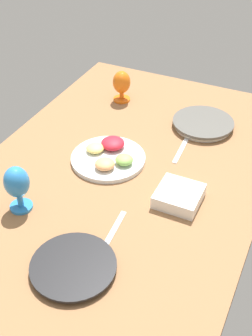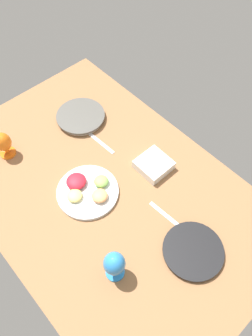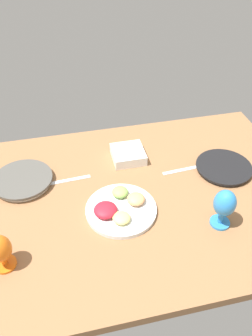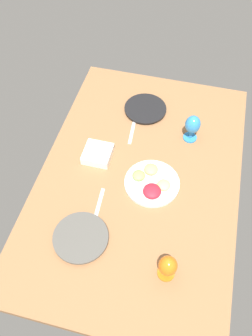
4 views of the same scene
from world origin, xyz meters
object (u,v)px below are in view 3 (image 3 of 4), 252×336
(dinner_plate_left, at_px, (224,168))
(hurricane_glass_blue, at_px, (224,205))
(dinner_plate_right, at_px, (23,180))
(square_bowl_white, at_px, (128,154))
(hurricane_glass_orange, at_px, (0,250))
(fruit_platter, at_px, (120,208))

(dinner_plate_left, xyz_separation_m, hurricane_glass_blue, (0.15, 0.29, 0.09))
(dinner_plate_right, distance_m, square_bowl_white, 0.49)
(dinner_plate_left, height_order, dinner_plate_right, dinner_plate_right)
(dinner_plate_left, distance_m, hurricane_glass_orange, 1.01)
(dinner_plate_left, distance_m, fruit_platter, 0.54)
(dinner_plate_left, distance_m, dinner_plate_right, 0.90)
(dinner_plate_left, relative_size, hurricane_glass_blue, 1.50)
(dinner_plate_left, bearing_deg, fruit_platter, 15.68)
(square_bowl_white, bearing_deg, dinner_plate_left, 156.54)
(hurricane_glass_blue, bearing_deg, dinner_plate_left, -117.59)
(hurricane_glass_orange, bearing_deg, dinner_plate_right, -98.49)
(hurricane_glass_blue, bearing_deg, dinner_plate_right, -28.62)
(dinner_plate_left, xyz_separation_m, dinner_plate_right, (0.90, -0.11, 0.00))
(hurricane_glass_blue, relative_size, square_bowl_white, 1.14)
(dinner_plate_right, relative_size, fruit_platter, 0.91)
(dinner_plate_right, bearing_deg, hurricane_glass_orange, 81.51)
(dinner_plate_right, bearing_deg, square_bowl_white, -172.37)
(fruit_platter, bearing_deg, hurricane_glass_orange, 19.49)
(dinner_plate_left, height_order, fruit_platter, fruit_platter)
(square_bowl_white, bearing_deg, dinner_plate_right, 7.63)
(dinner_plate_left, height_order, hurricane_glass_orange, hurricane_glass_orange)
(dinner_plate_right, distance_m, fruit_platter, 0.46)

